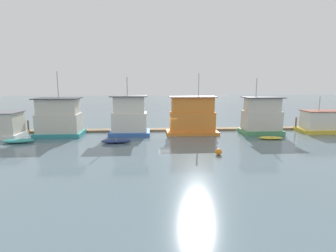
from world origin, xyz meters
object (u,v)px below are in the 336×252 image
houseboat_teal (59,118)px  houseboat_green (262,117)px  mooring_post_near_left (276,125)px  houseboat_blue (130,118)px  mooring_post_far_left (296,124)px  dinghy_yellow (271,138)px  dinghy_navy (116,141)px  houseboat_yellow (323,122)px  mooring_post_near_right (28,127)px  dinghy_teal (18,141)px  houseboat_orange (192,117)px  buoy_orange (218,152)px

houseboat_teal → houseboat_green: size_ratio=1.11×
houseboat_teal → mooring_post_near_left: 32.15m
houseboat_blue → mooring_post_far_left: 25.64m
dinghy_yellow → dinghy_navy: bearing=-177.9°
houseboat_green → mooring_post_far_left: houseboat_green is taller
houseboat_yellow → mooring_post_far_left: 3.68m
mooring_post_near_right → mooring_post_near_left: mooring_post_near_right is taller
houseboat_green → dinghy_teal: 32.67m
houseboat_blue → houseboat_orange: size_ratio=0.94×
houseboat_orange → dinghy_teal: size_ratio=2.23×
houseboat_yellow → dinghy_teal: (-42.28, -4.04, -1.27)m
houseboat_yellow → mooring_post_near_left: bearing=165.2°
houseboat_yellow → dinghy_navy: (-30.09, -4.93, -1.26)m
houseboat_green → dinghy_teal: houseboat_green is taller
dinghy_navy → buoy_orange: buoy_orange is taller
houseboat_orange → houseboat_green: size_ratio=1.08×
houseboat_teal → mooring_post_near_left: bearing=3.1°
houseboat_blue → dinghy_teal: houseboat_blue is taller
houseboat_green → dinghy_teal: bearing=-174.2°
houseboat_orange → mooring_post_near_left: houseboat_orange is taller
houseboat_teal → mooring_post_far_left: houseboat_teal is taller
buoy_orange → dinghy_navy: bearing=151.8°
houseboat_blue → dinghy_navy: houseboat_blue is taller
dinghy_yellow → mooring_post_near_left: bearing=59.1°
dinghy_teal → dinghy_yellow: 32.33m
houseboat_yellow → dinghy_yellow: houseboat_yellow is taller
houseboat_orange → dinghy_navy: size_ratio=2.33×
houseboat_teal → dinghy_navy: size_ratio=2.39×
houseboat_yellow → houseboat_teal: bearing=-179.9°
mooring_post_far_left → buoy_orange: size_ratio=2.98×
houseboat_teal → buoy_orange: size_ratio=13.06×
dinghy_navy → houseboat_orange: bearing=25.0°
dinghy_yellow → mooring_post_near_left: (3.52, 5.90, 0.74)m
mooring_post_near_left → dinghy_navy: bearing=-164.4°
dinghy_navy → mooring_post_near_right: (-13.46, 6.63, 0.72)m
houseboat_orange → mooring_post_near_left: (13.37, 1.81, -1.51)m
mooring_post_near_right → houseboat_blue: bearing=-6.3°
dinghy_teal → dinghy_navy: size_ratio=1.05×
houseboat_teal → houseboat_green: (28.64, -0.69, -0.02)m
houseboat_green → mooring_post_near_right: size_ratio=4.06×
dinghy_teal → houseboat_orange: bearing=9.9°
houseboat_yellow → mooring_post_near_right: size_ratio=3.52×
houseboat_green → buoy_orange: (-8.91, -10.27, -2.10)m
houseboat_green → houseboat_yellow: (9.86, 0.73, -0.92)m
houseboat_blue → buoy_orange: size_ratio=11.97×
dinghy_teal → mooring_post_near_right: size_ratio=1.98×
mooring_post_near_right → houseboat_green: bearing=-4.1°
houseboat_teal → dinghy_navy: 9.97m
houseboat_yellow → houseboat_green: bearing=-175.7°
mooring_post_near_right → buoy_orange: bearing=-27.1°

